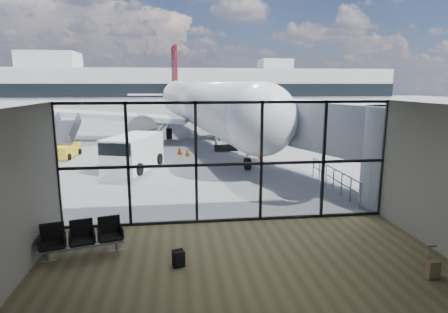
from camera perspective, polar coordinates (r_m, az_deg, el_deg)
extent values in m
plane|color=slate|center=(53.50, -5.24, 5.45)|extent=(220.00, 220.00, 0.00)
cube|color=brown|center=(10.69, 3.85, -17.36)|extent=(12.00, 8.00, 0.01)
cube|color=silver|center=(9.43, 4.20, 7.45)|extent=(12.00, 8.00, 0.02)
cube|color=#A9AAA5|center=(6.23, 11.48, -16.21)|extent=(12.00, 0.02, 4.50)
cube|color=#A9AAA5|center=(10.50, -30.30, -6.17)|extent=(0.02, 8.00, 4.50)
cube|color=white|center=(13.65, 0.76, -0.98)|extent=(12.00, 0.04, 4.50)
cube|color=black|center=(14.27, 0.74, -9.62)|extent=(12.00, 0.12, 0.10)
cube|color=black|center=(13.67, 0.76, -1.18)|extent=(12.00, 0.12, 0.10)
cube|color=black|center=(13.38, 0.78, 8.24)|extent=(12.00, 0.12, 0.10)
cube|color=black|center=(14.15, -24.09, -1.53)|extent=(0.10, 0.12, 4.50)
cube|color=black|center=(13.64, -14.40, -1.34)|extent=(0.10, 0.12, 4.50)
cube|color=black|center=(13.54, -4.28, -1.11)|extent=(0.10, 0.12, 4.50)
cube|color=black|center=(13.87, 5.67, -0.85)|extent=(0.10, 0.12, 4.50)
cube|color=black|center=(14.59, 14.90, -0.58)|extent=(0.10, 0.12, 4.50)
cube|color=black|center=(15.65, 23.08, -0.33)|extent=(0.10, 0.12, 4.50)
cylinder|color=#A7A9AC|center=(17.13, 24.84, -0.07)|extent=(2.80, 2.80, 4.20)
cube|color=#A7A9AC|center=(22.27, 9.57, 5.45)|extent=(7.45, 14.81, 2.40)
cube|color=#A7A9AC|center=(28.55, 0.35, 6.78)|extent=(2.60, 2.20, 2.60)
cylinder|color=gray|center=(28.69, -1.24, 2.57)|extent=(0.20, 0.20, 1.80)
cylinder|color=gray|center=(28.90, 1.92, 2.63)|extent=(0.20, 0.20, 1.80)
cylinder|color=black|center=(28.88, 0.35, 1.33)|extent=(1.80, 0.56, 0.56)
cylinder|color=gray|center=(16.52, 20.04, -5.62)|extent=(0.06, 0.06, 1.10)
cylinder|color=gray|center=(17.29, 18.69, -4.81)|extent=(0.06, 0.06, 1.10)
cylinder|color=gray|center=(18.08, 17.46, -4.06)|extent=(0.06, 0.06, 1.10)
cylinder|color=gray|center=(18.87, 16.33, -3.37)|extent=(0.06, 0.06, 1.10)
cylinder|color=gray|center=(19.67, 15.29, -2.74)|extent=(0.06, 0.06, 1.10)
cylinder|color=gray|center=(20.48, 14.34, -2.16)|extent=(0.06, 0.06, 1.10)
cylinder|color=gray|center=(21.30, 13.46, -1.62)|extent=(0.06, 0.06, 1.10)
cylinder|color=gray|center=(18.75, 16.41, -1.80)|extent=(0.06, 5.40, 0.06)
cylinder|color=gray|center=(18.86, 16.33, -3.23)|extent=(0.06, 5.40, 0.06)
cube|color=#B0B1AC|center=(75.26, -5.92, 10.06)|extent=(80.00, 12.00, 8.00)
cube|color=black|center=(69.16, -5.79, 9.99)|extent=(80.00, 0.20, 2.40)
cube|color=#B0B1AC|center=(78.83, -25.00, 13.16)|extent=(10.00, 8.00, 3.00)
cube|color=#B0B1AC|center=(77.91, 7.76, 13.73)|extent=(6.00, 6.00, 2.00)
cylinder|color=#382619|center=(90.80, -27.55, 7.59)|extent=(0.50, 0.50, 3.42)
sphere|color=black|center=(90.74, -27.79, 10.22)|extent=(6.27, 6.27, 6.27)
cylinder|color=#382619|center=(88.94, -23.88, 7.61)|extent=(0.50, 0.50, 2.70)
sphere|color=black|center=(88.86, -24.04, 9.73)|extent=(4.95, 4.95, 4.95)
cylinder|color=#382619|center=(87.42, -20.08, 7.96)|extent=(0.50, 0.50, 3.06)
sphere|color=black|center=(87.35, -20.25, 10.40)|extent=(5.61, 5.61, 5.61)
cylinder|color=#382619|center=(86.30, -16.17, 8.27)|extent=(0.50, 0.50, 3.42)
sphere|color=black|center=(86.24, -16.32, 11.05)|extent=(6.27, 6.27, 6.27)
cube|color=gray|center=(12.27, -20.71, -12.83)|extent=(2.32, 0.68, 0.04)
cube|color=black|center=(12.22, -24.65, -12.19)|extent=(0.80, 0.77, 0.09)
cube|color=black|center=(12.40, -24.69, -10.46)|extent=(0.67, 0.24, 0.59)
cube|color=black|center=(12.19, -20.78, -11.94)|extent=(0.80, 0.77, 0.09)
cube|color=black|center=(12.37, -20.90, -10.22)|extent=(0.67, 0.24, 0.59)
cube|color=black|center=(12.22, -16.91, -11.65)|extent=(0.80, 0.77, 0.09)
cube|color=black|center=(12.40, -17.11, -9.93)|extent=(0.67, 0.24, 0.59)
cylinder|color=gray|center=(12.37, -25.29, -13.68)|extent=(0.06, 0.06, 0.27)
cylinder|color=gray|center=(12.36, -16.06, -13.04)|extent=(0.06, 0.06, 0.27)
cube|color=black|center=(11.00, -6.94, -15.26)|extent=(0.38, 0.30, 0.45)
cube|color=black|center=(10.90, -6.73, -15.53)|extent=(0.27, 0.14, 0.31)
cylinder|color=black|center=(10.99, -7.14, -13.98)|extent=(0.32, 0.17, 0.08)
cube|color=olive|center=(11.69, 29.21, -14.82)|extent=(0.34, 0.21, 0.49)
cube|color=olive|center=(11.61, 29.55, -15.02)|extent=(0.27, 0.05, 0.36)
cylinder|color=gray|center=(11.53, 28.76, -12.86)|extent=(0.02, 0.02, 0.41)
cylinder|color=gray|center=(11.64, 29.47, -12.70)|extent=(0.02, 0.02, 0.41)
cube|color=black|center=(11.51, 29.21, -11.87)|extent=(0.22, 0.04, 0.02)
cylinder|color=black|center=(11.80, 28.46, -15.77)|extent=(0.03, 0.06, 0.05)
cylinder|color=black|center=(11.90, 29.17, -15.60)|extent=(0.03, 0.06, 0.05)
cylinder|color=silver|center=(35.72, -3.52, 7.98)|extent=(8.21, 32.68, 4.00)
sphere|color=silver|center=(20.10, 5.63, 5.67)|extent=(4.00, 4.00, 4.00)
cone|color=silver|center=(54.38, -7.48, 9.26)|extent=(4.81, 6.95, 4.00)
cube|color=black|center=(20.67, 5.03, 7.33)|extent=(2.53, 1.60, 0.54)
cube|color=silver|center=(36.24, -18.33, 6.04)|extent=(16.62, 6.57, 1.28)
cylinder|color=black|center=(34.15, -12.43, 4.24)|extent=(2.73, 3.94, 2.27)
cube|color=silver|center=(53.50, -11.13, 9.24)|extent=(6.08, 2.41, 0.19)
cube|color=silver|center=(39.62, 9.43, 6.81)|extent=(16.22, 10.30, 1.28)
cylinder|color=black|center=(36.37, 5.61, 4.84)|extent=(2.73, 3.94, 2.27)
cube|color=silver|center=(54.39, -3.74, 9.44)|extent=(6.25, 3.82, 0.19)
cube|color=#5D0D17|center=(54.39, -7.58, 13.02)|extent=(0.86, 4.12, 6.49)
cylinder|color=gray|center=(22.48, 3.60, -0.15)|extent=(0.22, 0.22, 1.51)
cylinder|color=black|center=(22.55, 3.59, -1.09)|extent=(0.37, 0.79, 0.76)
cylinder|color=black|center=(36.04, -8.37, 3.51)|extent=(0.62, 1.09, 1.04)
cylinder|color=black|center=(37.19, 0.96, 3.85)|extent=(0.62, 1.09, 1.04)
cube|color=white|center=(23.34, -13.62, 0.63)|extent=(3.45, 5.10, 2.04)
cube|color=black|center=(21.71, -15.62, 1.28)|extent=(2.23, 1.79, 0.71)
cylinder|color=black|center=(22.60, -17.53, -1.62)|extent=(0.47, 0.76, 0.71)
cylinder|color=black|center=(21.68, -12.81, -1.89)|extent=(0.47, 0.76, 0.71)
cylinder|color=black|center=(25.25, -14.18, -0.16)|extent=(0.47, 0.76, 0.71)
cylinder|color=black|center=(24.44, -9.86, -0.35)|extent=(0.47, 0.76, 0.71)
cube|color=black|center=(30.88, -11.72, 2.27)|extent=(2.46, 3.23, 0.98)
cube|color=black|center=(31.81, -10.75, 3.88)|extent=(2.08, 2.70, 1.01)
cylinder|color=black|center=(30.43, -13.71, 1.50)|extent=(0.38, 0.53, 0.49)
cylinder|color=black|center=(29.76, -11.45, 1.38)|extent=(0.38, 0.53, 0.49)
cylinder|color=black|center=(32.10, -11.93, 2.05)|extent=(0.38, 0.53, 0.49)
cylinder|color=black|center=(31.46, -9.75, 1.95)|extent=(0.38, 0.53, 0.49)
cube|color=yellow|center=(28.74, -23.45, 0.81)|extent=(1.93, 3.06, 0.83)
cube|color=gray|center=(29.34, -23.04, 3.41)|extent=(1.67, 2.49, 1.54)
cylinder|color=black|center=(28.15, -25.76, -0.06)|extent=(0.25, 0.48, 0.46)
cylinder|color=black|center=(27.52, -22.57, -0.04)|extent=(0.25, 0.48, 0.46)
cylinder|color=black|center=(30.04, -24.19, 0.69)|extent=(0.25, 0.48, 0.46)
cylinder|color=black|center=(29.45, -21.18, 0.73)|extent=(0.25, 0.48, 0.46)
cube|color=#EE5A0C|center=(27.76, -6.78, 0.37)|extent=(0.40, 0.40, 0.03)
cone|color=#EE5A0C|center=(27.71, -6.79, 0.92)|extent=(0.38, 0.38, 0.57)
cube|color=orange|center=(27.12, -5.60, 0.14)|extent=(0.38, 0.38, 0.03)
cone|color=orange|center=(27.07, -5.61, 0.67)|extent=(0.36, 0.36, 0.54)
cube|color=#F6610C|center=(25.95, 5.52, -0.35)|extent=(0.40, 0.40, 0.03)
cone|color=#F6610C|center=(25.90, 5.53, 0.24)|extent=(0.38, 0.38, 0.57)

